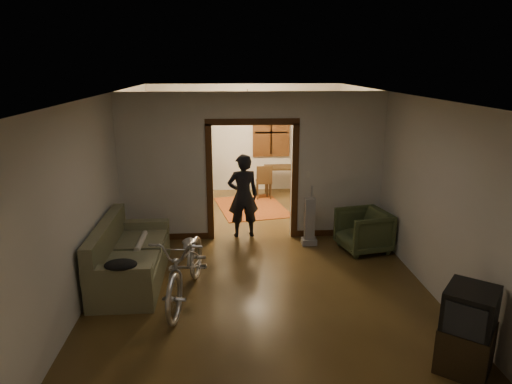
{
  "coord_description": "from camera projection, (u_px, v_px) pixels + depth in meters",
  "views": [
    {
      "loc": [
        -0.49,
        -7.67,
        3.27
      ],
      "look_at": [
        0.0,
        -0.3,
        1.2
      ],
      "focal_mm": 32.0,
      "sensor_mm": 36.0,
      "label": 1
    }
  ],
  "objects": [
    {
      "name": "tv_stand",
      "position": [
        465.0,
        347.0,
        5.02
      ],
      "size": [
        0.77,
        0.78,
        0.53
      ],
      "primitive_type": "cube",
      "rotation": [
        0.0,
        0.0,
        0.89
      ],
      "color": "black",
      "rests_on": "floor"
    },
    {
      "name": "ceiling",
      "position": [
        255.0,
        94.0,
        7.53
      ],
      "size": [
        5.0,
        8.5,
        0.01
      ],
      "primitive_type": "cube",
      "color": "white",
      "rests_on": "floor"
    },
    {
      "name": "rolled_paper",
      "position": [
        141.0,
        241.0,
        7.32
      ],
      "size": [
        0.1,
        0.76,
        0.1
      ],
      "primitive_type": "cylinder",
      "rotation": [
        1.57,
        0.0,
        0.0
      ],
      "color": "beige",
      "rests_on": "sofa"
    },
    {
      "name": "door_casing",
      "position": [
        252.0,
        182.0,
        8.7
      ],
      "size": [
        1.74,
        0.2,
        2.32
      ],
      "primitive_type": "cube",
      "color": "#3D210D",
      "rests_on": "floor"
    },
    {
      "name": "wall_right",
      "position": [
        396.0,
        174.0,
        8.06
      ],
      "size": [
        0.02,
        8.5,
        2.8
      ],
      "primitive_type": "cube",
      "color": "beige",
      "rests_on": "floor"
    },
    {
      "name": "wall_back",
      "position": [
        244.0,
        138.0,
        11.99
      ],
      "size": [
        5.0,
        0.02,
        2.8
      ],
      "primitive_type": "cube",
      "color": "beige",
      "rests_on": "floor"
    },
    {
      "name": "vacuum",
      "position": [
        310.0,
        221.0,
        8.49
      ],
      "size": [
        0.3,
        0.25,
        0.9
      ],
      "primitive_type": "cube",
      "rotation": [
        0.0,
        0.0,
        -0.11
      ],
      "color": "gray",
      "rests_on": "floor"
    },
    {
      "name": "globe",
      "position": [
        187.0,
        120.0,
        11.31
      ],
      "size": [
        0.3,
        0.3,
        0.3
      ],
      "primitive_type": "sphere",
      "color": "#1E5972",
      "rests_on": "locker"
    },
    {
      "name": "oriental_rug",
      "position": [
        251.0,
        207.0,
        10.81
      ],
      "size": [
        1.82,
        2.18,
        0.01
      ],
      "primitive_type": "cube",
      "rotation": [
        0.0,
        0.0,
        0.19
      ],
      "color": "maroon",
      "rests_on": "floor"
    },
    {
      "name": "jacket",
      "position": [
        121.0,
        265.0,
        6.11
      ],
      "size": [
        0.44,
        0.33,
        0.13
      ],
      "primitive_type": "ellipsoid",
      "color": "black",
      "rests_on": "sofa"
    },
    {
      "name": "partition_wall",
      "position": [
        252.0,
        167.0,
        8.62
      ],
      "size": [
        5.0,
        0.14,
        2.8
      ],
      "primitive_type": "cube",
      "color": "beige",
      "rests_on": "floor"
    },
    {
      "name": "floor",
      "position": [
        255.0,
        251.0,
        8.28
      ],
      "size": [
        5.0,
        8.5,
        0.01
      ],
      "primitive_type": "cube",
      "color": "#3D2B13",
      "rests_on": "ground"
    },
    {
      "name": "wall_left",
      "position": [
        108.0,
        179.0,
        7.74
      ],
      "size": [
        0.02,
        8.5,
        2.8
      ],
      "primitive_type": "cube",
      "color": "beige",
      "rests_on": "floor"
    },
    {
      "name": "far_window",
      "position": [
        271.0,
        132.0,
        11.95
      ],
      "size": [
        0.98,
        0.06,
        1.28
      ],
      "primitive_type": "cube",
      "color": "black",
      "rests_on": "wall_back"
    },
    {
      "name": "desk",
      "position": [
        284.0,
        181.0,
        11.79
      ],
      "size": [
        1.1,
        0.77,
        0.74
      ],
      "primitive_type": "cube",
      "rotation": [
        0.0,
        0.0,
        0.23
      ],
      "color": "#322110",
      "rests_on": "floor"
    },
    {
      "name": "locker",
      "position": [
        188.0,
        162.0,
        11.6
      ],
      "size": [
        0.89,
        0.5,
        1.76
      ],
      "primitive_type": "cube",
      "rotation": [
        0.0,
        0.0,
        0.01
      ],
      "color": "#243721",
      "rests_on": "floor"
    },
    {
      "name": "chandelier",
      "position": [
        248.0,
        108.0,
        10.05
      ],
      "size": [
        0.24,
        0.24,
        0.24
      ],
      "primitive_type": "sphere",
      "color": "#FFE0A5",
      "rests_on": "ceiling"
    },
    {
      "name": "light_switch",
      "position": [
        308.0,
        175.0,
        8.66
      ],
      "size": [
        0.08,
        0.01,
        0.12
      ],
      "primitive_type": "cube",
      "color": "silver",
      "rests_on": "partition_wall"
    },
    {
      "name": "desk_chair",
      "position": [
        264.0,
        182.0,
        11.45
      ],
      "size": [
        0.46,
        0.46,
        0.87
      ],
      "primitive_type": "cube",
      "rotation": [
        0.0,
        0.0,
        0.22
      ],
      "color": "#322110",
      "rests_on": "floor"
    },
    {
      "name": "person",
      "position": [
        243.0,
        196.0,
        8.81
      ],
      "size": [
        0.65,
        0.47,
        1.64
      ],
      "primitive_type": "imported",
      "rotation": [
        0.0,
        0.0,
        3.27
      ],
      "color": "black",
      "rests_on": "floor"
    },
    {
      "name": "bicycle",
      "position": [
        187.0,
        264.0,
        6.48
      ],
      "size": [
        0.99,
        2.09,
        1.06
      ],
      "primitive_type": "imported",
      "rotation": [
        0.0,
        0.0,
        -0.15
      ],
      "color": "silver",
      "rests_on": "floor"
    },
    {
      "name": "sofa",
      "position": [
        131.0,
        252.0,
        7.04
      ],
      "size": [
        0.94,
        2.07,
        0.95
      ],
      "primitive_type": "cube",
      "rotation": [
        0.0,
        0.0,
        0.01
      ],
      "color": "#5A5D3E",
      "rests_on": "floor"
    },
    {
      "name": "crt_tv",
      "position": [
        471.0,
        310.0,
        4.9
      ],
      "size": [
        0.75,
        0.75,
        0.48
      ],
      "primitive_type": "cube",
      "rotation": [
        0.0,
        0.0,
        0.89
      ],
      "color": "black",
      "rests_on": "tv_stand"
    },
    {
      "name": "armchair",
      "position": [
        363.0,
        231.0,
        8.22
      ],
      "size": [
        0.98,
        0.97,
        0.76
      ],
      "primitive_type": "imported",
      "rotation": [
        0.0,
        0.0,
        -1.35
      ],
      "color": "#3B4727",
      "rests_on": "floor"
    }
  ]
}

